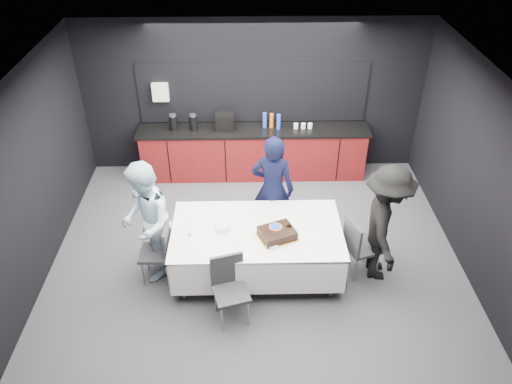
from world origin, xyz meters
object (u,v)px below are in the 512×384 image
champagne_flute (189,226)px  chair_left (160,248)px  person_left (146,222)px  person_right (385,224)px  cake_assembly (277,233)px  plate_stack (223,227)px  person_center (273,189)px  chair_right (358,244)px  party_table (257,237)px  chair_near (229,284)px

champagne_flute → chair_left: (-0.42, 0.02, -0.40)m
person_left → chair_left: bearing=46.5°
chair_left → person_right: 3.06m
cake_assembly → plate_stack: 0.74m
chair_left → champagne_flute: bearing=-2.2°
plate_stack → person_right: person_right is taller
cake_assembly → person_center: (-0.01, 0.97, 0.04)m
chair_right → person_center: size_ratio=0.53×
cake_assembly → person_left: (-1.76, 0.20, 0.05)m
cake_assembly → person_center: person_center is taller
party_table → person_right: person_right is taller
champagne_flute → chair_near: champagne_flute is taller
chair_left → person_center: person_center is taller
cake_assembly → person_left: person_left is taller
plate_stack → chair_left: (-0.86, -0.08, -0.30)m
party_table → chair_left: 1.33m
champagne_flute → person_center: size_ratio=0.13×
cake_assembly → person_right: size_ratio=0.33×
chair_near → chair_left: bearing=144.1°
party_table → person_center: (0.25, 0.81, 0.24)m
chair_left → person_center: (1.58, 0.89, 0.34)m
cake_assembly → plate_stack: size_ratio=2.76×
cake_assembly → person_right: person_right is taller
chair_right → person_right: (0.32, -0.01, 0.35)m
person_center → chair_near: bearing=82.6°
chair_right → cake_assembly: bearing=-174.3°
champagne_flute → person_center: 1.47m
chair_near → person_left: bearing=144.1°
plate_stack → chair_right: chair_right is taller
party_table → person_left: person_left is taller
plate_stack → chair_near: chair_near is taller
plate_stack → champagne_flute: size_ratio=0.96×
plate_stack → person_center: bearing=48.6°
chair_near → person_left: (-1.13, 0.82, 0.36)m
chair_left → person_right: (3.04, 0.03, 0.35)m
chair_right → person_right: person_right is taller
plate_stack → person_right: bearing=-1.4°
champagne_flute → chair_near: bearing=-51.4°
plate_stack → person_left: size_ratio=0.12×
person_center → chair_left: bearing=43.4°
chair_near → plate_stack: bearing=97.2°
plate_stack → person_left: (-1.03, 0.04, 0.06)m
chair_right → person_left: bearing=178.3°
cake_assembly → chair_near: cake_assembly is taller
person_center → person_left: (-1.75, -0.77, 0.02)m
cake_assembly → person_right: 1.46m
champagne_flute → person_center: bearing=38.2°
champagne_flute → person_left: size_ratio=0.13×
cake_assembly → person_center: size_ratio=0.34×
chair_left → chair_near: same height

